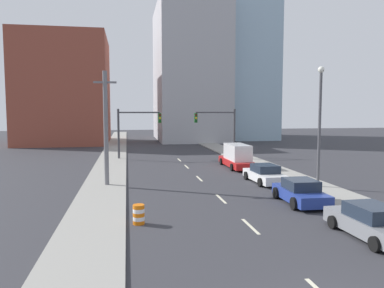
{
  "coord_description": "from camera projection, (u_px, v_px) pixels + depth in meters",
  "views": [
    {
      "loc": [
        -5.66,
        -7.66,
        5.43
      ],
      "look_at": [
        0.56,
        28.06,
        2.2
      ],
      "focal_mm": 35.0,
      "sensor_mm": 36.0,
      "label": 1
    }
  ],
  "objects": [
    {
      "name": "sidewalk_right",
      "position": [
        220.0,
        148.0,
        53.4
      ],
      "size": [
        3.08,
        88.01,
        0.13
      ],
      "color": "gray",
      "rests_on": "ground"
    },
    {
      "name": "sidewalk_left",
      "position": [
        115.0,
        150.0,
        50.89
      ],
      "size": [
        3.08,
        88.01,
        0.13
      ],
      "color": "gray",
      "rests_on": "ground"
    },
    {
      "name": "street_lamp",
      "position": [
        320.0,
        118.0,
        25.91
      ],
      "size": [
        0.44,
        0.44,
        8.46
      ],
      "color": "#4C4C51",
      "rests_on": "ground"
    },
    {
      "name": "sedan_blue",
      "position": [
        301.0,
        192.0,
        21.93
      ],
      "size": [
        2.28,
        4.43,
        1.43
      ],
      "rotation": [
        0.0,
        0.0,
        -0.03
      ],
      "color": "navy",
      "rests_on": "ground"
    },
    {
      "name": "building_brick_left",
      "position": [
        65.0,
        90.0,
        62.5
      ],
      "size": [
        14.0,
        16.0,
        17.65
      ],
      "color": "brown",
      "rests_on": "ground"
    },
    {
      "name": "lane_stripe_at_21m",
      "position": [
        199.0,
        178.0,
        30.02
      ],
      "size": [
        0.16,
        2.4,
        0.01
      ],
      "primitive_type": "cube",
      "color": "beige",
      "rests_on": "ground"
    },
    {
      "name": "building_office_center",
      "position": [
        189.0,
        74.0,
        69.82
      ],
      "size": [
        12.0,
        20.0,
        24.69
      ],
      "color": "#A8A8AD",
      "rests_on": "ground"
    },
    {
      "name": "traffic_signal_right",
      "position": [
        222.0,
        125.0,
        43.51
      ],
      "size": [
        4.9,
        0.35,
        5.64
      ],
      "color": "#38383D",
      "rests_on": "ground"
    },
    {
      "name": "traffic_signal_left",
      "position": [
        132.0,
        126.0,
        41.74
      ],
      "size": [
        4.9,
        0.35,
        5.64
      ],
      "color": "#38383D",
      "rests_on": "ground"
    },
    {
      "name": "traffic_barrel",
      "position": [
        139.0,
        214.0,
        17.91
      ],
      "size": [
        0.56,
        0.56,
        0.95
      ],
      "color": "orange",
      "rests_on": "ground"
    },
    {
      "name": "lane_stripe_at_28m",
      "position": [
        187.0,
        167.0,
        36.39
      ],
      "size": [
        0.16,
        2.4,
        0.01
      ],
      "primitive_type": "cube",
      "color": "beige",
      "rests_on": "ground"
    },
    {
      "name": "sedan_gray",
      "position": [
        372.0,
        223.0,
        15.98
      ],
      "size": [
        2.14,
        4.73,
        1.43
      ],
      "rotation": [
        0.0,
        0.0,
        0.02
      ],
      "color": "slate",
      "rests_on": "ground"
    },
    {
      "name": "building_glass_right",
      "position": [
        232.0,
        63.0,
        75.12
      ],
      "size": [
        13.0,
        20.0,
        30.13
      ],
      "color": "#99B7CC",
      "rests_on": "ground"
    },
    {
      "name": "lane_stripe_at_14m",
      "position": [
        221.0,
        199.0,
        23.1
      ],
      "size": [
        0.16,
        2.4,
        0.01
      ],
      "primitive_type": "cube",
      "color": "beige",
      "rests_on": "ground"
    },
    {
      "name": "utility_pole_left_mid",
      "position": [
        106.0,
        128.0,
        26.58
      ],
      "size": [
        1.6,
        0.32,
        8.23
      ],
      "color": "slate",
      "rests_on": "ground"
    },
    {
      "name": "lane_stripe_at_33m",
      "position": [
        179.0,
        160.0,
        41.44
      ],
      "size": [
        0.16,
        2.4,
        0.01
      ],
      "primitive_type": "cube",
      "color": "beige",
      "rests_on": "ground"
    },
    {
      "name": "lane_stripe_at_9m",
      "position": [
        250.0,
        226.0,
        17.61
      ],
      "size": [
        0.16,
        2.4,
        0.01
      ],
      "primitive_type": "cube",
      "color": "beige",
      "rests_on": "ground"
    },
    {
      "name": "sedan_white",
      "position": [
        265.0,
        174.0,
        28.32
      ],
      "size": [
        2.28,
        4.71,
        1.37
      ],
      "rotation": [
        0.0,
        0.0,
        0.04
      ],
      "color": "silver",
      "rests_on": "ground"
    },
    {
      "name": "box_truck_red",
      "position": [
        237.0,
        157.0,
        35.67
      ],
      "size": [
        2.23,
        6.38,
        2.26
      ],
      "rotation": [
        0.0,
        0.0,
        -0.0
      ],
      "color": "red",
      "rests_on": "ground"
    }
  ]
}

